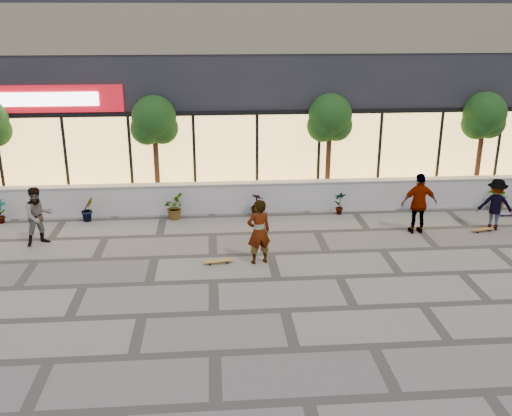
{
  "coord_description": "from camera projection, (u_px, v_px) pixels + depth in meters",
  "views": [
    {
      "loc": [
        -1.59,
        -11.58,
        6.52
      ],
      "look_at": [
        -0.39,
        3.54,
        1.3
      ],
      "focal_mm": 40.0,
      "sensor_mm": 36.0,
      "label": 1
    }
  ],
  "objects": [
    {
      "name": "planter_wall",
      "position": [
        259.0,
        196.0,
        19.58
      ],
      "size": [
        22.0,
        0.42,
        1.04
      ],
      "color": "beige",
      "rests_on": "ground"
    },
    {
      "name": "skater_right_near",
      "position": [
        419.0,
        204.0,
        17.51
      ],
      "size": [
        1.12,
        0.47,
        1.9
      ],
      "primitive_type": "imported",
      "rotation": [
        0.0,
        0.0,
        3.15
      ],
      "color": "silver",
      "rests_on": "ground"
    },
    {
      "name": "skater_left",
      "position": [
        38.0,
        216.0,
        16.67
      ],
      "size": [
        1.07,
        1.02,
        1.75
      ],
      "primitive_type": "imported",
      "rotation": [
        0.0,
        0.0,
        0.58
      ],
      "color": "tan",
      "rests_on": "ground"
    },
    {
      "name": "shrub_c",
      "position": [
        174.0,
        207.0,
        18.89
      ],
      "size": [
        0.68,
        0.77,
        0.81
      ],
      "primitive_type": "imported",
      "rotation": [
        0.0,
        0.0,
        1.64
      ],
      "color": "#143812",
      "rests_on": "ground"
    },
    {
      "name": "skater_right_far",
      "position": [
        495.0,
        204.0,
        17.84
      ],
      "size": [
        1.2,
        0.91,
        1.64
      ],
      "primitive_type": "imported",
      "rotation": [
        0.0,
        0.0,
        2.83
      ],
      "color": "maroon",
      "rests_on": "ground"
    },
    {
      "name": "shrub_d",
      "position": [
        258.0,
        205.0,
        19.1
      ],
      "size": [
        0.64,
        0.64,
        0.81
      ],
      "primitive_type": "imported",
      "rotation": [
        0.0,
        0.0,
        2.46
      ],
      "color": "#143812",
      "rests_on": "ground"
    },
    {
      "name": "shrub_a",
      "position": [
        0.0,
        211.0,
        18.47
      ],
      "size": [
        0.43,
        0.29,
        0.81
      ],
      "primitive_type": "imported",
      "color": "#143812",
      "rests_on": "ground"
    },
    {
      "name": "shrub_e",
      "position": [
        340.0,
        203.0,
        19.31
      ],
      "size": [
        0.46,
        0.35,
        0.81
      ],
      "primitive_type": "imported",
      "rotation": [
        0.0,
        0.0,
        3.28
      ],
      "color": "#143812",
      "rests_on": "ground"
    },
    {
      "name": "tree_mideast",
      "position": [
        330.0,
        121.0,
        19.63
      ],
      "size": [
        1.6,
        1.5,
        3.92
      ],
      "color": "#452618",
      "rests_on": "ground"
    },
    {
      "name": "shrub_g",
      "position": [
        499.0,
        199.0,
        19.73
      ],
      "size": [
        0.77,
        0.84,
        0.81
      ],
      "primitive_type": "imported",
      "rotation": [
        0.0,
        0.0,
        4.92
      ],
      "color": "#143812",
      "rests_on": "ground"
    },
    {
      "name": "tree_east",
      "position": [
        484.0,
        118.0,
        20.04
      ],
      "size": [
        1.6,
        1.5,
        3.92
      ],
      "color": "#452618",
      "rests_on": "ground"
    },
    {
      "name": "tree_midwest",
      "position": [
        154.0,
        123.0,
        19.18
      ],
      "size": [
        1.6,
        1.5,
        3.92
      ],
      "color": "#452618",
      "rests_on": "ground"
    },
    {
      "name": "shrub_b",
      "position": [
        88.0,
        209.0,
        18.68
      ],
      "size": [
        0.57,
        0.57,
        0.81
      ],
      "primitive_type": "imported",
      "rotation": [
        0.0,
        0.0,
        0.82
      ],
      "color": "#143812",
      "rests_on": "ground"
    },
    {
      "name": "skateboard_center",
      "position": [
        218.0,
        261.0,
        15.58
      ],
      "size": [
        0.81,
        0.32,
        0.1
      ],
      "rotation": [
        0.0,
        0.0,
        0.15
      ],
      "color": "olive",
      "rests_on": "ground"
    },
    {
      "name": "retail_building",
      "position": [
        248.0,
        70.0,
        23.54
      ],
      "size": [
        24.0,
        9.17,
        8.5
      ],
      "color": "black",
      "rests_on": "ground"
    },
    {
      "name": "skateboard_right_far",
      "position": [
        510.0,
        214.0,
        19.23
      ],
      "size": [
        0.83,
        0.25,
        0.1
      ],
      "rotation": [
        0.0,
        0.0,
        -0.05
      ],
      "color": "#5B5195",
      "rests_on": "ground"
    },
    {
      "name": "skater_center",
      "position": [
        259.0,
        232.0,
        15.37
      ],
      "size": [
        0.75,
        0.59,
        1.82
      ],
      "primitive_type": "imported",
      "rotation": [
        0.0,
        0.0,
        3.4
      ],
      "color": "silver",
      "rests_on": "ground"
    },
    {
      "name": "ground",
      "position": [
        285.0,
        310.0,
        13.15
      ],
      "size": [
        80.0,
        80.0,
        0.0
      ],
      "primitive_type": "plane",
      "color": "gray",
      "rests_on": "ground"
    },
    {
      "name": "shrub_f",
      "position": [
        420.0,
        201.0,
        19.52
      ],
      "size": [
        0.55,
        0.57,
        0.81
      ],
      "primitive_type": "imported",
      "rotation": [
        0.0,
        0.0,
        4.1
      ],
      "color": "#143812",
      "rests_on": "ground"
    },
    {
      "name": "skateboard_right_near",
      "position": [
        483.0,
        229.0,
        17.87
      ],
      "size": [
        0.76,
        0.33,
        0.09
      ],
      "rotation": [
        0.0,
        0.0,
        0.2
      ],
      "color": "brown",
      "rests_on": "ground"
    }
  ]
}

